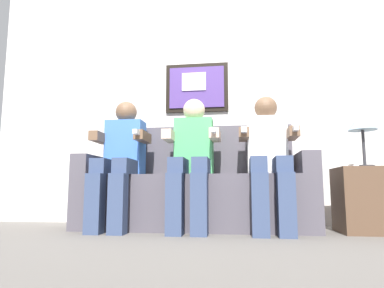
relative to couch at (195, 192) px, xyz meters
name	(u,v)px	position (x,y,z in m)	size (l,w,h in m)	color
ground_plane	(189,234)	(0.00, -0.33, -0.31)	(5.67, 5.67, 0.00)	#66605B
back_wall_assembly	(200,93)	(0.00, 0.44, 0.99)	(4.36, 0.10, 2.60)	silver
couch	(195,192)	(0.00, 0.00, 0.00)	(1.96, 0.58, 0.90)	#514C56
person_on_left	(120,157)	(-0.61, -0.17, 0.29)	(0.46, 0.56, 1.11)	#3F72CC
person_in_middle	(192,156)	(0.00, -0.17, 0.29)	(0.46, 0.56, 1.11)	#4CB266
person_on_right	(268,154)	(0.61, -0.17, 0.29)	(0.46, 0.56, 1.11)	white
side_table_right	(365,200)	(1.33, -0.11, -0.06)	(0.40, 0.40, 0.50)	brown
table_lamp	(362,123)	(1.36, -0.07, 0.55)	(0.22, 0.22, 0.46)	#333338
spare_remote_on_table	(353,165)	(1.23, -0.21, 0.20)	(0.04, 0.13, 0.02)	white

